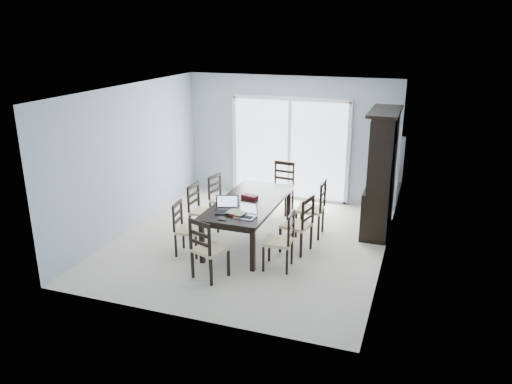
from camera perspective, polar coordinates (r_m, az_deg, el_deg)
floor at (r=8.68m, az=-0.76°, el=-5.68°), size 5.00×5.00×0.00m
ceiling at (r=7.98m, az=-0.84°, el=11.63°), size 5.00×5.00×0.00m
back_wall at (r=10.55m, az=3.91°, el=6.10°), size 4.50×0.02×2.60m
wall_left at (r=9.23m, az=-14.06°, el=3.79°), size 0.02×5.00×2.60m
wall_right at (r=7.78m, az=14.96°, el=1.02°), size 0.02×5.00×2.60m
balcony at (r=11.83m, az=5.08°, el=0.67°), size 4.50×2.00×0.10m
railing at (r=12.61m, az=6.30°, el=4.58°), size 4.50×0.06×1.10m
dining_table at (r=8.43m, az=-0.78°, el=-1.50°), size 1.00×2.20×0.75m
china_hutch at (r=9.06m, az=14.13°, el=2.02°), size 0.50×1.38×2.20m
sliding_door at (r=10.57m, az=3.85°, el=4.95°), size 2.52×0.05×2.18m
chair_left_near at (r=8.13m, az=-8.27°, el=-3.48°), size 0.43×0.42×1.01m
chair_left_mid at (r=8.84m, az=-6.54°, el=-1.38°), size 0.43×0.42×1.07m
chair_left_far at (r=9.45m, az=-4.24°, el=-0.13°), size 0.48×0.47×1.03m
chair_right_near at (r=7.54m, az=3.24°, el=-4.85°), size 0.44×0.43×1.07m
chair_right_mid at (r=8.10m, az=5.24°, el=-3.04°), size 0.51×0.50×1.11m
chair_right_far at (r=8.77m, az=6.89°, el=-1.17°), size 0.47×0.45×1.17m
chair_end_near at (r=7.24m, az=-5.82°, el=-5.82°), size 0.53×0.54×1.10m
chair_end_far at (r=9.94m, az=3.03°, el=1.21°), size 0.47×0.48×1.15m
laptop_dark at (r=7.87m, az=-3.36°, el=-1.93°), size 0.42×0.35×0.25m
laptop_silver at (r=7.65m, az=-1.27°, el=-2.58°), size 0.32×0.24×0.21m
book_stack at (r=7.78m, az=-2.28°, el=-2.44°), size 0.33×0.28×0.05m
cell_phone at (r=7.58m, az=-3.88°, el=-3.20°), size 0.12×0.06×0.01m
game_box at (r=8.48m, az=-0.72°, el=-0.56°), size 0.29×0.19×0.07m
hot_tub at (r=11.82m, az=0.74°, el=3.17°), size 1.77×1.60×0.87m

